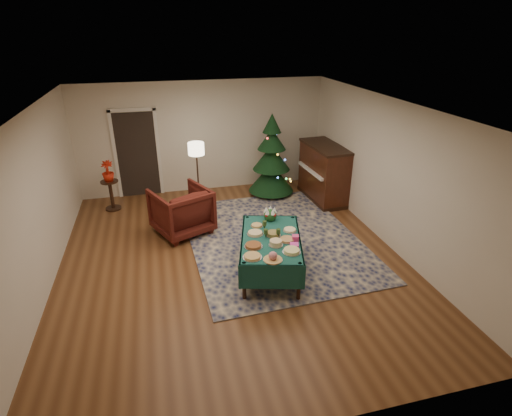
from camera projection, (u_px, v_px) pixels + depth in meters
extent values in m
plane|color=#593319|center=(232.00, 258.00, 7.26)|extent=(7.00, 7.00, 0.00)
plane|color=white|center=(228.00, 108.00, 6.13)|extent=(7.00, 7.00, 0.00)
plane|color=beige|center=(203.00, 137.00, 9.78)|extent=(6.00, 0.00, 6.00)
plane|color=beige|center=(303.00, 330.00, 3.62)|extent=(6.00, 0.00, 6.00)
plane|color=beige|center=(35.00, 208.00, 6.03)|extent=(0.00, 7.00, 7.00)
plane|color=beige|center=(390.00, 174.00, 7.37)|extent=(0.00, 7.00, 7.00)
cube|color=black|center=(137.00, 155.00, 9.54)|extent=(0.92, 0.02, 2.04)
cube|color=silver|center=(115.00, 156.00, 9.41)|extent=(0.08, 0.04, 2.14)
cube|color=silver|center=(159.00, 153.00, 9.63)|extent=(0.08, 0.04, 2.14)
cube|color=silver|center=(131.00, 110.00, 9.08)|extent=(1.08, 0.04, 0.08)
cube|color=#111943|center=(273.00, 238.00, 7.91)|extent=(3.35, 4.31, 0.02)
cylinder|color=black|center=(244.00, 281.00, 6.04)|extent=(0.06, 0.06, 0.66)
cylinder|color=black|center=(248.00, 233.00, 7.43)|extent=(0.06, 0.06, 0.66)
cylinder|color=black|center=(299.00, 282.00, 6.03)|extent=(0.06, 0.06, 0.66)
cylinder|color=black|center=(292.00, 233.00, 7.42)|extent=(0.06, 0.06, 0.66)
cube|color=#154A48|center=(271.00, 239.00, 6.60)|extent=(1.37, 1.87, 0.04)
cube|color=#154A48|center=(270.00, 226.00, 7.43)|extent=(0.97, 0.28, 0.41)
cube|color=#154A48|center=(272.00, 277.00, 5.92)|extent=(0.97, 0.28, 0.41)
cube|color=#154A48|center=(299.00, 249.00, 6.67)|extent=(0.47, 1.65, 0.41)
cube|color=#154A48|center=(242.00, 248.00, 6.68)|extent=(0.47, 1.65, 0.41)
cylinder|color=silver|center=(252.00, 257.00, 6.02)|extent=(0.30, 0.30, 0.01)
cylinder|color=tan|center=(252.00, 256.00, 6.02)|extent=(0.25, 0.25, 0.03)
cylinder|color=silver|center=(273.00, 260.00, 5.96)|extent=(0.29, 0.29, 0.01)
sphere|color=#CC727A|center=(273.00, 256.00, 5.93)|extent=(0.13, 0.13, 0.13)
cylinder|color=silver|center=(292.00, 252.00, 6.16)|extent=(0.29, 0.29, 0.01)
cylinder|color=#D8D172|center=(292.00, 251.00, 6.15)|extent=(0.24, 0.24, 0.04)
cylinder|color=silver|center=(253.00, 246.00, 6.32)|extent=(0.29, 0.29, 0.01)
cylinder|color=brown|center=(253.00, 245.00, 6.31)|extent=(0.25, 0.25, 0.04)
cylinder|color=silver|center=(276.00, 245.00, 6.36)|extent=(0.23, 0.23, 0.01)
cylinder|color=tan|center=(276.00, 243.00, 6.34)|extent=(0.20, 0.20, 0.08)
cylinder|color=silver|center=(287.00, 240.00, 6.50)|extent=(0.27, 0.27, 0.01)
cylinder|color=#B2844C|center=(287.00, 239.00, 6.49)|extent=(0.23, 0.23, 0.03)
cylinder|color=silver|center=(255.00, 234.00, 6.69)|extent=(0.28, 0.28, 0.01)
cylinder|color=#D8BF7F|center=(255.00, 233.00, 6.68)|extent=(0.23, 0.23, 0.04)
cylinder|color=silver|center=(273.00, 235.00, 6.65)|extent=(0.25, 0.25, 0.01)
cylinder|color=maroon|center=(273.00, 234.00, 6.64)|extent=(0.21, 0.21, 0.05)
cylinder|color=silver|center=(290.00, 231.00, 6.81)|extent=(0.23, 0.23, 0.01)
cylinder|color=#F2EACC|center=(290.00, 230.00, 6.80)|extent=(0.20, 0.20, 0.03)
cylinder|color=silver|center=(257.00, 226.00, 6.96)|extent=(0.21, 0.21, 0.01)
cylinder|color=tan|center=(257.00, 225.00, 6.95)|extent=(0.18, 0.18, 0.03)
cone|color=#2D471E|center=(264.00, 227.00, 6.85)|extent=(0.06, 0.06, 0.08)
cylinder|color=#2D471E|center=(265.00, 223.00, 6.82)|extent=(0.07, 0.07, 0.08)
cone|color=#2D471E|center=(278.00, 235.00, 6.58)|extent=(0.06, 0.06, 0.08)
cylinder|color=#2D471E|center=(278.00, 231.00, 6.55)|extent=(0.07, 0.07, 0.08)
cone|color=#2D471E|center=(266.00, 236.00, 6.57)|extent=(0.06, 0.06, 0.08)
cylinder|color=#2D471E|center=(266.00, 232.00, 6.54)|extent=(0.07, 0.07, 0.08)
cube|color=#ED41B3|center=(294.00, 245.00, 6.34)|extent=(0.16, 0.16, 0.04)
cube|color=#ED4285|center=(295.00, 238.00, 6.49)|extent=(0.13, 0.13, 0.09)
sphere|color=#1E4C1E|center=(270.00, 215.00, 7.15)|extent=(0.23, 0.23, 0.23)
cone|color=white|center=(275.00, 210.00, 7.13)|extent=(0.09, 0.09, 0.11)
cone|color=white|center=(270.00, 208.00, 7.18)|extent=(0.09, 0.09, 0.11)
cone|color=white|center=(266.00, 209.00, 7.14)|extent=(0.09, 0.09, 0.11)
cone|color=white|center=(268.00, 212.00, 7.05)|extent=(0.09, 0.09, 0.11)
cone|color=white|center=(273.00, 212.00, 7.05)|extent=(0.09, 0.09, 0.11)
sphere|color=#B20C0F|center=(274.00, 212.00, 7.20)|extent=(0.06, 0.06, 0.06)
sphere|color=#B20C0F|center=(266.00, 212.00, 7.20)|extent=(0.06, 0.06, 0.06)
sphere|color=#B20C0F|center=(267.00, 215.00, 7.07)|extent=(0.06, 0.06, 0.06)
sphere|color=#B20C0F|center=(274.00, 215.00, 7.08)|extent=(0.06, 0.06, 0.06)
imported|color=#48160F|center=(181.00, 209.00, 7.96)|extent=(1.31, 1.28, 1.04)
cylinder|color=#A57F3F|center=(200.00, 204.00, 9.41)|extent=(0.25, 0.25, 0.03)
cylinder|color=black|center=(198.00, 177.00, 9.13)|extent=(0.04, 0.04, 1.36)
cylinder|color=#FFEABF|center=(196.00, 149.00, 8.84)|extent=(0.36, 0.36, 0.27)
cylinder|color=black|center=(114.00, 208.00, 9.18)|extent=(0.35, 0.35, 0.04)
cylinder|color=black|center=(111.00, 195.00, 9.05)|extent=(0.08, 0.08, 0.64)
cylinder|color=black|center=(109.00, 182.00, 8.91)|extent=(0.39, 0.39, 0.03)
imported|color=red|center=(108.00, 175.00, 8.85)|extent=(0.26, 0.46, 0.26)
cylinder|color=black|center=(271.00, 191.00, 9.98)|extent=(0.12, 0.12, 0.16)
cone|color=black|center=(271.00, 177.00, 9.83)|extent=(1.41, 1.41, 0.70)
cone|color=black|center=(271.00, 157.00, 9.62)|extent=(1.15, 1.15, 0.60)
cone|color=black|center=(272.00, 139.00, 9.43)|extent=(0.87, 0.87, 0.50)
cone|color=black|center=(272.00, 123.00, 9.27)|extent=(0.56, 0.56, 0.45)
cube|color=black|center=(322.00, 197.00, 9.73)|extent=(0.74, 1.56, 0.09)
cube|color=#33180C|center=(324.00, 173.00, 9.47)|extent=(0.72, 1.53, 1.24)
cube|color=black|center=(326.00, 146.00, 9.20)|extent=(0.76, 1.58, 0.05)
cube|color=white|center=(312.00, 171.00, 9.34)|extent=(0.19, 1.29, 0.06)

